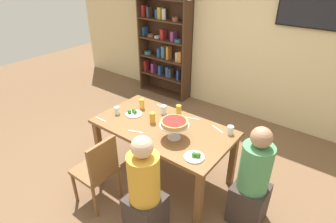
{
  "coord_description": "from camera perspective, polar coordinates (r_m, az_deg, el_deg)",
  "views": [
    {
      "loc": [
        1.67,
        -2.09,
        2.43
      ],
      "look_at": [
        0.0,
        0.1,
        0.89
      ],
      "focal_mm": 28.83,
      "sensor_mm": 36.0,
      "label": 1
    }
  ],
  "objects": [
    {
      "name": "cutlery_knife_far",
      "position": [
        3.08,
        -6.87,
        -4.23
      ],
      "size": [
        0.17,
        0.08,
        0.0
      ],
      "primitive_type": "cube",
      "rotation": [
        0.0,
        0.0,
        0.38
      ],
      "color": "silver",
      "rests_on": "dining_table"
    },
    {
      "name": "diner_head_east",
      "position": [
        2.9,
        17.34,
        -14.37
      ],
      "size": [
        0.34,
        0.34,
        1.15
      ],
      "rotation": [
        0.0,
        0.0,
        3.14
      ],
      "color": "#382D28",
      "rests_on": "ground_plane"
    },
    {
      "name": "beer_glass_amber_spare",
      "position": [
        3.2,
        -3.32,
        -1.33
      ],
      "size": [
        0.07,
        0.07,
        0.13
      ],
      "primitive_type": "cylinder",
      "color": "gold",
      "rests_on": "dining_table"
    },
    {
      "name": "beer_glass_amber_short",
      "position": [
        3.33,
        2.26,
        0.17
      ],
      "size": [
        0.07,
        0.07,
        0.15
      ],
      "primitive_type": "cylinder",
      "color": "gold",
      "rests_on": "dining_table"
    },
    {
      "name": "water_glass_clear_near",
      "position": [
        3.39,
        -0.94,
        0.4
      ],
      "size": [
        0.07,
        0.07,
        0.11
      ],
      "primitive_type": "cylinder",
      "color": "white",
      "rests_on": "dining_table"
    },
    {
      "name": "chair_near_left",
      "position": [
        3.04,
        -14.56,
        -11.64
      ],
      "size": [
        0.4,
        0.4,
        0.87
      ],
      "rotation": [
        0.0,
        0.0,
        1.57
      ],
      "color": "brown",
      "rests_on": "ground_plane"
    },
    {
      "name": "television",
      "position": [
        4.31,
        27.74,
        18.59
      ],
      "size": [
        0.82,
        0.05,
        0.49
      ],
      "color": "black"
    },
    {
      "name": "cutlery_knife_near",
      "position": [
        3.58,
        -1.48,
        1.04
      ],
      "size": [
        0.18,
        0.06,
        0.0
      ],
      "primitive_type": "cube",
      "rotation": [
        0.0,
        0.0,
        2.88
      ],
      "color": "silver",
      "rests_on": "dining_table"
    },
    {
      "name": "water_glass_clear_far",
      "position": [
        3.44,
        -10.72,
        0.21
      ],
      "size": [
        0.06,
        0.06,
        0.1
      ],
      "primitive_type": "cylinder",
      "color": "white",
      "rests_on": "dining_table"
    },
    {
      "name": "diner_near_right",
      "position": [
        2.69,
        -4.93,
        -17.07
      ],
      "size": [
        0.34,
        0.34,
        1.15
      ],
      "rotation": [
        0.0,
        0.0,
        1.57
      ],
      "color": "#382D28",
      "rests_on": "ground_plane"
    },
    {
      "name": "dining_table",
      "position": [
        3.21,
        -1.08,
        -4.45
      ],
      "size": [
        1.63,
        0.89,
        0.74
      ],
      "color": "brown",
      "rests_on": "ground_plane"
    },
    {
      "name": "cutlery_fork_far",
      "position": [
        3.32,
        5.16,
        -1.45
      ],
      "size": [
        0.18,
        0.07,
        0.0
      ],
      "primitive_type": "cube",
      "rotation": [
        0.0,
        0.0,
        3.46
      ],
      "color": "silver",
      "rests_on": "dining_table"
    },
    {
      "name": "deep_dish_pizza_stand",
      "position": [
        2.87,
        1.33,
        -2.61
      ],
      "size": [
        0.32,
        0.32,
        0.22
      ],
      "color": "silver",
      "rests_on": "dining_table"
    },
    {
      "name": "bookshelf",
      "position": [
        5.35,
        -0.62,
        15.42
      ],
      "size": [
        1.13,
        0.3,
        2.21
      ],
      "color": "#422819",
      "rests_on": "ground_plane"
    },
    {
      "name": "water_glass_clear_spare",
      "position": [
        3.08,
        13.03,
        -3.86
      ],
      "size": [
        0.07,
        0.07,
        0.1
      ],
      "primitive_type": "cylinder",
      "color": "white",
      "rests_on": "dining_table"
    },
    {
      "name": "rear_partition",
      "position": [
        4.72,
        16.26,
        15.48
      ],
      "size": [
        8.0,
        0.12,
        2.8
      ],
      "primitive_type": "cube",
      "color": "beige",
      "rests_on": "ground_plane"
    },
    {
      "name": "beer_glass_amber_tall",
      "position": [
        3.51,
        -5.55,
        1.58
      ],
      "size": [
        0.06,
        0.06,
        0.14
      ],
      "primitive_type": "cylinder",
      "color": "gold",
      "rests_on": "dining_table"
    },
    {
      "name": "cutlery_spare_fork",
      "position": [
        3.15,
        10.42,
        -3.65
      ],
      "size": [
        0.17,
        0.08,
        0.0
      ],
      "primitive_type": "cube",
      "rotation": [
        0.0,
        0.0,
        2.78
      ],
      "color": "silver",
      "rests_on": "dining_table"
    },
    {
      "name": "ground_plane",
      "position": [
        3.61,
        -0.99,
        -13.06
      ],
      "size": [
        12.0,
        12.0,
        0.0
      ],
      "primitive_type": "plane",
      "color": "brown"
    },
    {
      "name": "salad_plate_far_diner",
      "position": [
        2.69,
        5.67,
        -9.36
      ],
      "size": [
        0.2,
        0.2,
        0.07
      ],
      "color": "white",
      "rests_on": "dining_table"
    },
    {
      "name": "salad_plate_near_diner",
      "position": [
        3.42,
        -7.33,
        -0.31
      ],
      "size": [
        0.21,
        0.21,
        0.07
      ],
      "color": "white",
      "rests_on": "dining_table"
    },
    {
      "name": "cutlery_fork_near",
      "position": [
        3.39,
        -13.98,
        -1.63
      ],
      "size": [
        0.18,
        0.02,
        0.0
      ],
      "primitive_type": "cube",
      "rotation": [
        0.0,
        0.0,
        0.0
      ],
      "color": "silver",
      "rests_on": "dining_table"
    }
  ]
}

